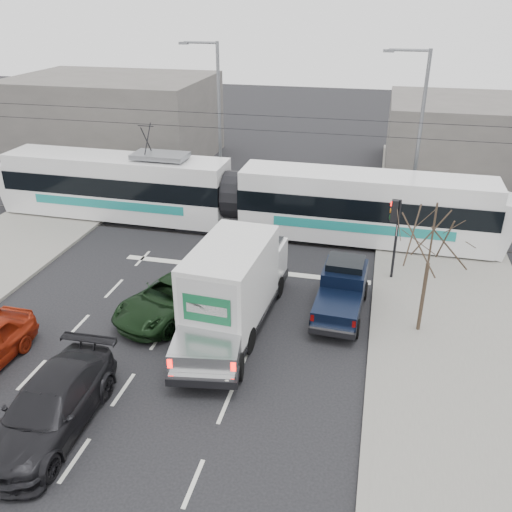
% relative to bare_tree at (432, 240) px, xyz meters
% --- Properties ---
extents(ground, '(120.00, 120.00, 0.00)m').
position_rel_bare_tree_xyz_m(ground, '(-7.60, -2.50, -3.79)').
color(ground, black).
rests_on(ground, ground).
extents(sidewalk_right, '(6.00, 60.00, 0.15)m').
position_rel_bare_tree_xyz_m(sidewalk_right, '(1.40, -2.50, -3.72)').
color(sidewalk_right, gray).
rests_on(sidewalk_right, ground).
extents(rails, '(60.00, 1.60, 0.03)m').
position_rel_bare_tree_xyz_m(rails, '(-7.60, 7.50, -3.78)').
color(rails, '#33302D').
rests_on(rails, ground).
extents(building_left, '(14.00, 10.00, 6.00)m').
position_rel_bare_tree_xyz_m(building_left, '(-21.60, 19.50, -0.79)').
color(building_left, slate).
rests_on(building_left, ground).
extents(building_right, '(12.00, 10.00, 5.00)m').
position_rel_bare_tree_xyz_m(building_right, '(4.40, 21.50, -1.29)').
color(building_right, slate).
rests_on(building_right, ground).
extents(bare_tree, '(2.40, 2.40, 5.00)m').
position_rel_bare_tree_xyz_m(bare_tree, '(0.00, 0.00, 0.00)').
color(bare_tree, '#47382B').
rests_on(bare_tree, ground).
extents(traffic_signal, '(0.44, 0.44, 3.60)m').
position_rel_bare_tree_xyz_m(traffic_signal, '(-1.13, 4.00, -1.05)').
color(traffic_signal, black).
rests_on(traffic_signal, ground).
extents(street_lamp_near, '(2.38, 0.25, 9.00)m').
position_rel_bare_tree_xyz_m(street_lamp_near, '(-0.29, 11.50, 1.32)').
color(street_lamp_near, slate).
rests_on(street_lamp_near, ground).
extents(street_lamp_far, '(2.38, 0.25, 9.00)m').
position_rel_bare_tree_xyz_m(street_lamp_far, '(-11.79, 13.50, 1.32)').
color(street_lamp_far, slate).
rests_on(street_lamp_far, ground).
extents(catenary, '(60.00, 0.20, 7.00)m').
position_rel_bare_tree_xyz_m(catenary, '(-7.60, 7.50, 0.09)').
color(catenary, black).
rests_on(catenary, ground).
extents(tram, '(25.89, 3.02, 5.28)m').
position_rel_bare_tree_xyz_m(tram, '(-9.27, 7.99, -1.92)').
color(tram, white).
rests_on(tram, ground).
extents(silver_pickup, '(3.17, 6.80, 2.38)m').
position_rel_bare_tree_xyz_m(silver_pickup, '(-7.23, -1.79, -2.61)').
color(silver_pickup, black).
rests_on(silver_pickup, ground).
extents(box_truck, '(2.80, 6.99, 3.43)m').
position_rel_bare_tree_xyz_m(box_truck, '(-6.80, -0.74, -2.10)').
color(box_truck, black).
rests_on(box_truck, ground).
extents(navy_pickup, '(1.99, 4.69, 1.94)m').
position_rel_bare_tree_xyz_m(navy_pickup, '(-2.95, 0.96, -2.83)').
color(navy_pickup, black).
rests_on(navy_pickup, ground).
extents(green_car, '(4.14, 5.76, 1.46)m').
position_rel_bare_tree_xyz_m(green_car, '(-9.36, -0.75, -3.06)').
color(green_car, black).
rests_on(green_car, ground).
extents(dark_car, '(2.30, 5.41, 1.56)m').
position_rel_bare_tree_xyz_m(dark_car, '(-10.52, -7.52, -3.01)').
color(dark_car, black).
rests_on(dark_car, ground).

